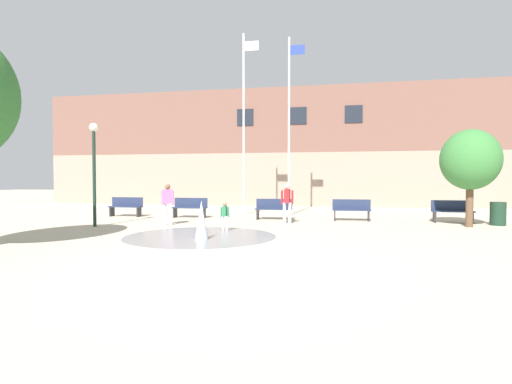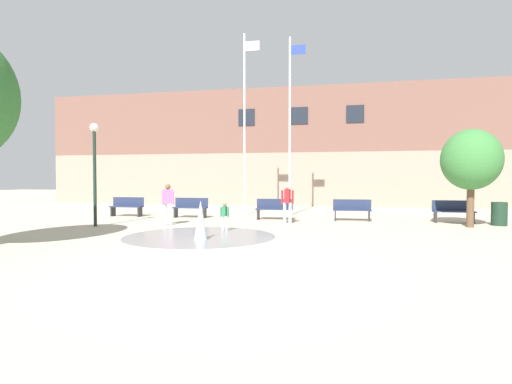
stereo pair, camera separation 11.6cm
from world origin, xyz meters
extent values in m
plane|color=#BCB299|center=(0.00, 0.00, 0.00)|extent=(100.00, 100.00, 0.00)
cube|color=gray|center=(0.00, 20.93, 1.75)|extent=(36.00, 6.00, 3.51)
cube|color=brown|center=(0.00, 20.93, 5.65)|extent=(36.00, 6.00, 4.29)
cube|color=#1E232D|center=(-3.50, 17.91, 5.87)|extent=(1.10, 0.06, 1.10)
cube|color=#1E232D|center=(0.00, 17.91, 5.87)|extent=(1.10, 0.06, 1.10)
cube|color=#1E232D|center=(3.50, 17.91, 5.87)|extent=(1.10, 0.06, 1.10)
cylinder|color=gray|center=(-1.75, 3.76, 0.00)|extent=(4.71, 4.71, 0.01)
cone|color=silver|center=(-1.48, 3.08, 0.58)|extent=(0.39, 0.39, 1.16)
cube|color=#28282D|center=(-8.11, 9.31, 0.22)|extent=(0.06, 0.40, 0.44)
cube|color=#28282D|center=(-6.71, 9.31, 0.22)|extent=(0.06, 0.40, 0.44)
cube|color=#232D4C|center=(-7.41, 9.31, 0.47)|extent=(1.60, 0.44, 0.05)
cube|color=#232D4C|center=(-7.41, 9.51, 0.70)|extent=(1.60, 0.04, 0.42)
cube|color=#28282D|center=(-4.90, 9.31, 0.22)|extent=(0.06, 0.40, 0.44)
cube|color=#28282D|center=(-3.50, 9.31, 0.22)|extent=(0.06, 0.40, 0.44)
cube|color=#232D4C|center=(-4.20, 9.31, 0.47)|extent=(1.60, 0.44, 0.05)
cube|color=#232D4C|center=(-4.20, 9.51, 0.70)|extent=(1.60, 0.04, 0.42)
cube|color=#28282D|center=(-0.97, 9.17, 0.22)|extent=(0.06, 0.40, 0.44)
cube|color=#28282D|center=(0.43, 9.17, 0.22)|extent=(0.06, 0.40, 0.44)
cube|color=#232D4C|center=(-0.27, 9.17, 0.47)|extent=(1.60, 0.44, 0.05)
cube|color=#232D4C|center=(-0.27, 9.37, 0.70)|extent=(1.60, 0.04, 0.42)
cube|color=#28282D|center=(2.37, 9.34, 0.22)|extent=(0.06, 0.40, 0.44)
cube|color=#28282D|center=(3.77, 9.34, 0.22)|extent=(0.06, 0.40, 0.44)
cube|color=#232D4C|center=(3.07, 9.34, 0.47)|extent=(1.60, 0.44, 0.05)
cube|color=#232D4C|center=(3.07, 9.54, 0.70)|extent=(1.60, 0.04, 0.42)
cube|color=#28282D|center=(6.38, 9.38, 0.22)|extent=(0.06, 0.40, 0.44)
cube|color=#28282D|center=(7.78, 9.38, 0.22)|extent=(0.06, 0.40, 0.44)
cube|color=#232D4C|center=(7.08, 9.38, 0.47)|extent=(1.60, 0.44, 0.05)
cube|color=#232D4C|center=(7.08, 9.58, 0.70)|extent=(1.60, 0.04, 0.42)
cylinder|color=silver|center=(-4.09, 6.40, 0.42)|extent=(0.12, 0.12, 0.84)
cylinder|color=silver|center=(-3.87, 6.40, 0.42)|extent=(0.12, 0.12, 0.84)
cube|color=pink|center=(-3.98, 6.40, 1.11)|extent=(0.39, 0.36, 0.54)
sphere|color=brown|center=(-3.98, 6.40, 1.48)|extent=(0.21, 0.21, 0.21)
cylinder|color=pink|center=(-4.19, 6.40, 1.05)|extent=(0.08, 0.08, 0.55)
cylinder|color=pink|center=(-3.77, 6.40, 1.05)|extent=(0.08, 0.08, 0.55)
cylinder|color=silver|center=(-1.39, 5.07, 0.26)|extent=(0.07, 0.07, 0.52)
cylinder|color=silver|center=(-1.25, 5.07, 0.26)|extent=(0.07, 0.07, 0.52)
cube|color=#237547|center=(-1.32, 5.07, 0.69)|extent=(0.13, 0.22, 0.33)
sphere|color=#997051|center=(-1.32, 5.07, 0.92)|extent=(0.13, 0.13, 0.13)
cylinder|color=#237547|center=(-1.45, 5.07, 0.65)|extent=(0.05, 0.05, 0.34)
cylinder|color=#237547|center=(-1.19, 5.07, 0.65)|extent=(0.05, 0.05, 0.34)
cylinder|color=silver|center=(0.38, 7.81, 0.42)|extent=(0.12, 0.12, 0.84)
cylinder|color=silver|center=(0.60, 7.81, 0.42)|extent=(0.12, 0.12, 0.84)
cube|color=red|center=(0.49, 7.81, 1.11)|extent=(0.22, 0.35, 0.54)
sphere|color=beige|center=(0.49, 7.81, 1.48)|extent=(0.21, 0.21, 0.21)
cylinder|color=red|center=(0.28, 7.81, 1.05)|extent=(0.08, 0.08, 0.55)
cylinder|color=red|center=(0.70, 7.81, 1.05)|extent=(0.08, 0.08, 0.55)
cylinder|color=silver|center=(-2.10, 11.37, 4.48)|extent=(0.10, 0.10, 8.96)
cube|color=silver|center=(-1.70, 11.37, 8.34)|extent=(0.70, 0.02, 0.45)
cylinder|color=silver|center=(0.16, 11.37, 4.32)|extent=(0.10, 0.10, 8.63)
cube|color=#233893|center=(0.56, 11.37, 8.01)|extent=(0.70, 0.02, 0.45)
cylinder|color=#192D23|center=(-6.46, 5.39, 1.77)|extent=(0.12, 0.12, 3.54)
sphere|color=white|center=(-6.46, 5.39, 3.70)|extent=(0.32, 0.32, 0.32)
cylinder|color=#193323|center=(8.53, 8.77, 0.45)|extent=(0.56, 0.56, 0.90)
cylinder|color=brown|center=(7.27, 7.97, 0.69)|extent=(0.26, 0.26, 1.38)
ellipsoid|color=#387538|center=(7.27, 7.97, 2.50)|extent=(2.11, 2.11, 2.24)
camera|label=1|loc=(2.34, -8.04, 1.79)|focal=28.00mm
camera|label=2|loc=(2.46, -8.02, 1.79)|focal=28.00mm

